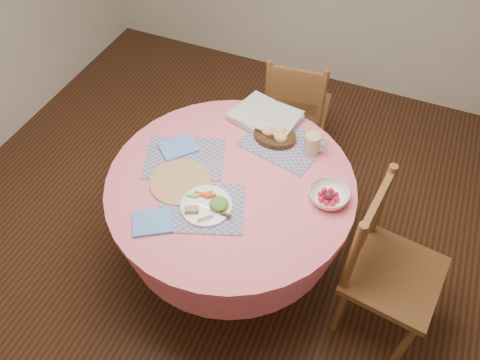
% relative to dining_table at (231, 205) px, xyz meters
% --- Properties ---
extents(ground, '(4.00, 4.00, 0.00)m').
position_rel_dining_table_xyz_m(ground, '(0.00, 0.00, -0.56)').
color(ground, '#331C0F').
rests_on(ground, ground).
extents(dining_table, '(1.24, 1.24, 0.75)m').
position_rel_dining_table_xyz_m(dining_table, '(0.00, 0.00, 0.00)').
color(dining_table, '#EA6D81').
rests_on(dining_table, ground).
extents(chair_right, '(0.49, 0.50, 0.97)m').
position_rel_dining_table_xyz_m(chair_right, '(0.82, -0.01, -0.05)').
color(chair_right, brown).
rests_on(chair_right, ground).
extents(chair_back, '(0.46, 0.44, 0.89)m').
position_rel_dining_table_xyz_m(chair_back, '(0.04, 0.97, -0.09)').
color(chair_back, brown).
rests_on(chair_back, ground).
extents(placemat_front, '(0.48, 0.42, 0.01)m').
position_rel_dining_table_xyz_m(placemat_front, '(-0.06, -0.21, 0.20)').
color(placemat_front, '#16807C').
rests_on(placemat_front, dining_table).
extents(placemat_left, '(0.48, 0.42, 0.01)m').
position_rel_dining_table_xyz_m(placemat_left, '(-0.28, 0.05, 0.20)').
color(placemat_left, '#16807C').
rests_on(placemat_left, dining_table).
extents(placemat_back, '(0.45, 0.37, 0.01)m').
position_rel_dining_table_xyz_m(placemat_back, '(0.15, 0.35, 0.20)').
color(placemat_back, '#16807C').
rests_on(placemat_back, dining_table).
extents(wicker_trivet, '(0.30, 0.30, 0.01)m').
position_rel_dining_table_xyz_m(wicker_trivet, '(-0.22, -0.11, 0.20)').
color(wicker_trivet, '#8F603E').
rests_on(wicker_trivet, dining_table).
extents(napkin_near, '(0.23, 0.21, 0.01)m').
position_rel_dining_table_xyz_m(napkin_near, '(-0.23, -0.37, 0.20)').
color(napkin_near, '#4E80CA').
rests_on(napkin_near, dining_table).
extents(napkin_far, '(0.22, 0.23, 0.01)m').
position_rel_dining_table_xyz_m(napkin_far, '(-0.34, 0.09, 0.21)').
color(napkin_far, '#4E80CA').
rests_on(napkin_far, placemat_left).
extents(dinner_plate, '(0.24, 0.25, 0.05)m').
position_rel_dining_table_xyz_m(dinner_plate, '(-0.03, -0.20, 0.22)').
color(dinner_plate, white).
rests_on(dinner_plate, placemat_front).
extents(bread_bowl, '(0.23, 0.23, 0.08)m').
position_rel_dining_table_xyz_m(bread_bowl, '(0.10, 0.36, 0.23)').
color(bread_bowl, black).
rests_on(bread_bowl, placemat_back).
extents(latte_mug, '(0.12, 0.08, 0.11)m').
position_rel_dining_table_xyz_m(latte_mug, '(0.31, 0.34, 0.26)').
color(latte_mug, tan).
rests_on(latte_mug, placemat_back).
extents(fruit_bowl, '(0.25, 0.25, 0.06)m').
position_rel_dining_table_xyz_m(fruit_bowl, '(0.47, 0.07, 0.22)').
color(fruit_bowl, white).
rests_on(fruit_bowl, dining_table).
extents(newspaper_stack, '(0.40, 0.35, 0.04)m').
position_rel_dining_table_xyz_m(newspaper_stack, '(-0.00, 0.48, 0.22)').
color(newspaper_stack, silver).
rests_on(newspaper_stack, dining_table).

